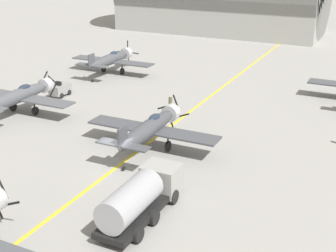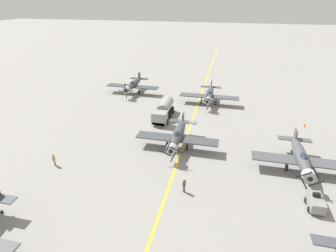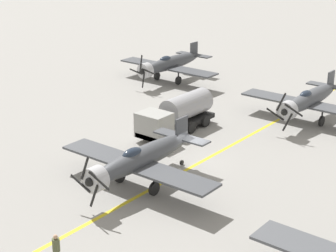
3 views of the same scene
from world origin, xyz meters
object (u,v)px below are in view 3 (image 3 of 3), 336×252
airplane_near_right (170,64)px  fuel_tanker (177,115)px  airplane_near_center (309,100)px  airplane_mid_center (140,159)px  ground_crew_walking (56,249)px

airplane_near_right → fuel_tanker: airplane_near_right is taller
airplane_near_center → fuel_tanker: airplane_near_center is taller
airplane_near_right → airplane_mid_center: bearing=117.4°
airplane_near_right → airplane_mid_center: size_ratio=1.00×
airplane_near_center → ground_crew_walking: size_ratio=6.65×
airplane_near_center → airplane_mid_center: size_ratio=1.00×
airplane_near_center → airplane_near_right: bearing=-4.2°
airplane_near_center → airplane_mid_center: bearing=85.6°
airplane_near_center → ground_crew_walking: 28.46m
fuel_tanker → ground_crew_walking: fuel_tanker is taller
airplane_mid_center → fuel_tanker: (4.49, -9.74, -0.50)m
airplane_near_center → fuel_tanker: bearing=55.5°
ground_crew_walking → airplane_mid_center: bearing=-74.3°
airplane_mid_center → ground_crew_walking: bearing=95.0°
airplane_near_center → ground_crew_walking: bearing=93.9°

